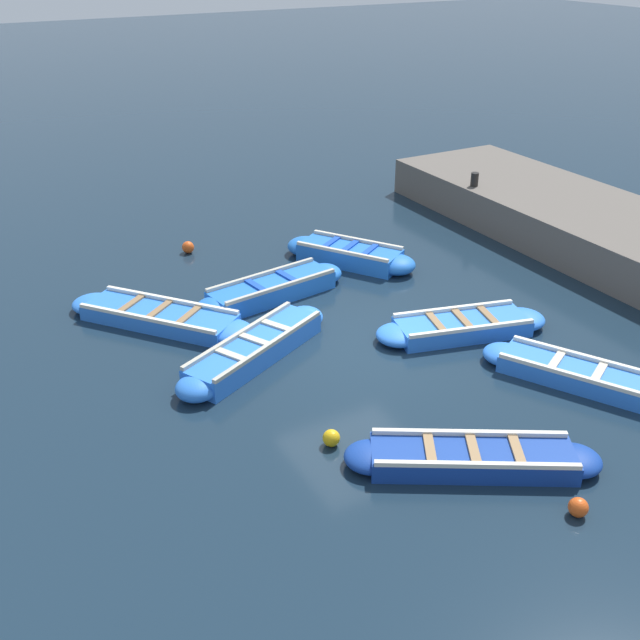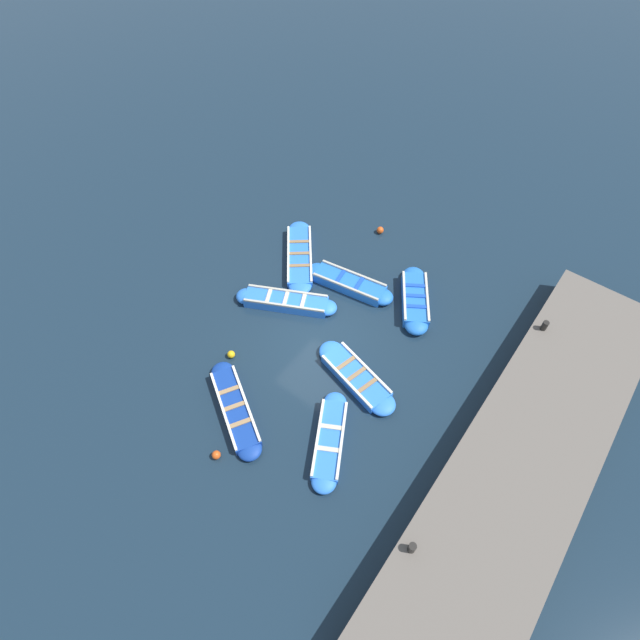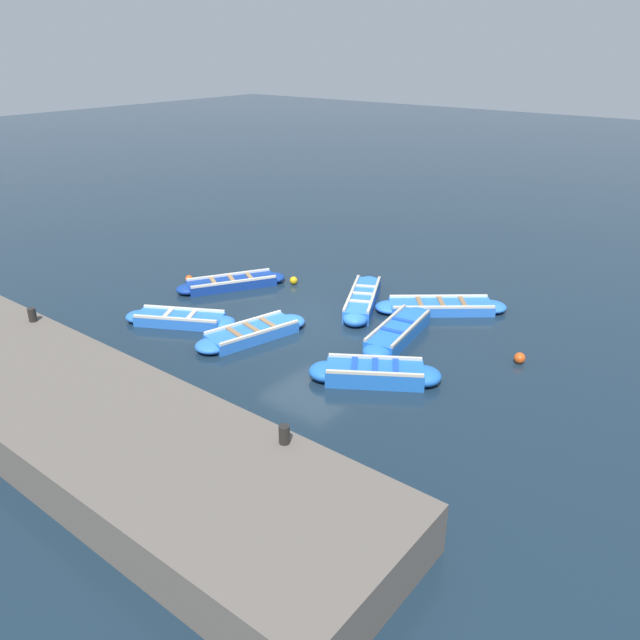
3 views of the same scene
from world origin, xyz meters
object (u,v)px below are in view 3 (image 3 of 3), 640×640
buoy_orange_near (189,279)px  bollard_mid_north (32,315)px  boat_near_quay (375,373)px  boat_end_of_row (398,332)px  boat_broadside (252,333)px  buoy_white_drifting (520,358)px  boat_stern_in (441,307)px  boat_centre (180,319)px  buoy_yellow_far (294,280)px  boat_drifting (363,299)px  boat_bow_out (232,283)px  bollard_north (284,434)px

buoy_orange_near → bollard_mid_north: bearing=-170.5°
boat_near_quay → boat_end_of_row: bearing=18.7°
boat_broadside → buoy_white_drifting: boat_broadside is taller
boat_stern_in → boat_centre: bearing=135.1°
buoy_yellow_far → boat_centre: bearing=174.0°
boat_drifting → buoy_yellow_far: (0.07, 2.86, -0.06)m
boat_stern_in → buoy_orange_near: (-3.07, 7.85, -0.02)m
boat_end_of_row → boat_broadside: 4.00m
boat_end_of_row → boat_near_quay: 2.49m
boat_end_of_row → boat_bow_out: boat_end_of_row is taller
boat_drifting → bollard_north: bollard_north is taller
boat_end_of_row → bollard_north: size_ratio=10.23×
boat_centre → boat_near_quay: bearing=-83.4°
boat_near_quay → buoy_white_drifting: 3.86m
bollard_mid_north → buoy_orange_near: (5.93, 1.00, -1.00)m
bollard_mid_north → boat_stern_in: bearing=-37.3°
buoy_orange_near → buoy_white_drifting: buoy_white_drifting is taller
boat_broadside → boat_near_quay: 3.95m
boat_stern_in → boat_broadside: (-4.87, 3.18, 0.01)m
boat_end_of_row → boat_drifting: bearing=57.5°
boat_broadside → buoy_orange_near: 5.01m
boat_centre → buoy_yellow_far: size_ratio=12.30×
boat_near_quay → buoy_orange_near: 8.79m
bollard_north → boat_stern_in: bearing=10.3°
boat_near_quay → bollard_north: 4.42m
boat_near_quay → boat_drifting: bearing=38.1°
boat_bow_out → boat_broadside: (-2.38, -3.22, 0.00)m
boat_end_of_row → buoy_white_drifting: size_ratio=12.51×
bollard_mid_north → boat_near_quay: bearing=-60.9°
buoy_yellow_far → boat_stern_in: bearing=-78.7°
boat_near_quay → buoy_orange_near: (1.69, 8.63, -0.07)m
bollard_north → buoy_orange_near: bearing=58.0°
boat_stern_in → buoy_yellow_far: boat_stern_in is taller
boat_drifting → boat_bow_out: (-1.43, 4.27, -0.04)m
bollard_north → buoy_white_drifting: (7.28, -1.52, -0.99)m
boat_near_quay → bollard_mid_north: (-4.24, 7.63, 0.92)m
boat_centre → boat_bow_out: size_ratio=0.91×
bollard_mid_north → buoy_orange_near: bollard_mid_north is taller
boat_near_quay → bollard_north: bollard_north is taller
boat_drifting → boat_bow_out: size_ratio=1.04×
boat_drifting → bollard_mid_north: 9.29m
boat_broadside → bollard_north: bollard_north is taller
boat_bow_out → boat_stern_in: 6.87m
buoy_white_drifting → bollard_mid_north: bearing=126.0°
boat_end_of_row → boat_bow_out: (-0.09, 6.37, -0.04)m
boat_end_of_row → bollard_mid_north: bollard_mid_north is taller
boat_broadside → buoy_yellow_far: (3.88, 1.81, -0.02)m
boat_stern_in → boat_near_quay: bearing=-170.8°
boat_stern_in → bollard_north: (-9.00, -1.64, 0.98)m
boat_broadside → bollard_mid_north: bollard_mid_north is taller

